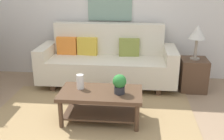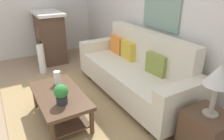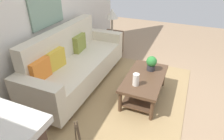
# 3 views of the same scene
# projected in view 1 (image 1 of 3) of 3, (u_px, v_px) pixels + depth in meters

# --- Properties ---
(ground_plane) EXTENTS (9.71, 9.71, 0.00)m
(ground_plane) POSITION_uv_depth(u_px,v_px,m) (88.00, 133.00, 3.40)
(ground_plane) COLOR #9E7F60
(wall_back) EXTENTS (5.71, 0.10, 2.70)m
(wall_back) POSITION_uv_depth(u_px,v_px,m) (107.00, 6.00, 5.00)
(wall_back) COLOR silver
(wall_back) RESTS_ON ground_plane
(area_rug) EXTENTS (2.85, 1.75, 0.01)m
(area_rug) POSITION_uv_depth(u_px,v_px,m) (94.00, 113.00, 3.87)
(area_rug) COLOR #A38456
(area_rug) RESTS_ON ground_plane
(couch) EXTENTS (2.40, 0.84, 1.08)m
(couch) POSITION_uv_depth(u_px,v_px,m) (107.00, 62.00, 4.79)
(couch) COLOR beige
(couch) RESTS_ON ground_plane
(throw_pillow_orange) EXTENTS (0.36, 0.13, 0.32)m
(throw_pillow_orange) POSITION_uv_depth(u_px,v_px,m) (67.00, 46.00, 4.90)
(throw_pillow_orange) COLOR orange
(throw_pillow_orange) RESTS_ON couch
(throw_pillow_mustard) EXTENTS (0.37, 0.16, 0.32)m
(throw_pillow_mustard) POSITION_uv_depth(u_px,v_px,m) (87.00, 46.00, 4.86)
(throw_pillow_mustard) COLOR gold
(throw_pillow_mustard) RESTS_ON couch
(throw_pillow_olive) EXTENTS (0.37, 0.15, 0.32)m
(throw_pillow_olive) POSITION_uv_depth(u_px,v_px,m) (129.00, 47.00, 4.79)
(throw_pillow_olive) COLOR olive
(throw_pillow_olive) RESTS_ON couch
(coffee_table) EXTENTS (1.10, 0.60, 0.43)m
(coffee_table) POSITION_uv_depth(u_px,v_px,m) (101.00, 99.00, 3.61)
(coffee_table) COLOR #513826
(coffee_table) RESTS_ON ground_plane
(tabletop_vase) EXTENTS (0.10, 0.10, 0.20)m
(tabletop_vase) POSITION_uv_depth(u_px,v_px,m) (80.00, 82.00, 3.63)
(tabletop_vase) COLOR white
(tabletop_vase) RESTS_ON coffee_table
(potted_plant_tabletop) EXTENTS (0.18, 0.18, 0.26)m
(potted_plant_tabletop) POSITION_uv_depth(u_px,v_px,m) (120.00, 83.00, 3.46)
(potted_plant_tabletop) COLOR #2D2D33
(potted_plant_tabletop) RESTS_ON coffee_table
(side_table) EXTENTS (0.44, 0.44, 0.56)m
(side_table) POSITION_uv_depth(u_px,v_px,m) (193.00, 75.00, 4.60)
(side_table) COLOR #513826
(side_table) RESTS_ON ground_plane
(table_lamp) EXTENTS (0.28, 0.28, 0.57)m
(table_lamp) POSITION_uv_depth(u_px,v_px,m) (197.00, 34.00, 4.37)
(table_lamp) COLOR gray
(table_lamp) RESTS_ON side_table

